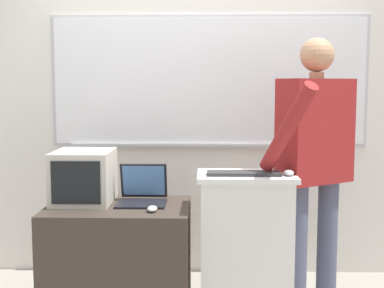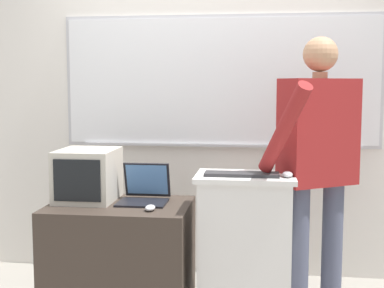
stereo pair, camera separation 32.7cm
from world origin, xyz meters
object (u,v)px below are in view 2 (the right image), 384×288
object	(u,v)px
person_presenter	(318,157)
wireless_keyboard	(242,174)
side_desk	(121,260)
computer_mouse_by_keyboard	(288,174)
laptop	(145,191)
crt_monitor	(88,175)
computer_mouse_by_laptop	(150,208)
lectern_podium	(244,251)

from	to	relation	value
person_presenter	wireless_keyboard	distance (m)	0.50
side_desk	computer_mouse_by_keyboard	distance (m)	1.20
laptop	wireless_keyboard	bearing A→B (deg)	-18.10
person_presenter	crt_monitor	bearing A→B (deg)	148.59
computer_mouse_by_laptop	crt_monitor	bearing A→B (deg)	152.82
computer_mouse_by_laptop	side_desk	bearing A→B (deg)	146.26
side_desk	computer_mouse_by_keyboard	bearing A→B (deg)	-6.41
lectern_podium	crt_monitor	world-z (taller)	crt_monitor
person_presenter	computer_mouse_by_laptop	size ratio (longest dim) A/B	17.63
lectern_podium	person_presenter	bearing A→B (deg)	17.97
wireless_keyboard	computer_mouse_by_laptop	xyz separation A→B (m)	(-0.54, -0.05, -0.21)
crt_monitor	wireless_keyboard	bearing A→B (deg)	-10.65
side_desk	computer_mouse_by_laptop	distance (m)	0.47
person_presenter	wireless_keyboard	size ratio (longest dim) A/B	4.04
computer_mouse_by_laptop	crt_monitor	world-z (taller)	crt_monitor
computer_mouse_by_keyboard	crt_monitor	distance (m)	1.28
crt_monitor	side_desk	bearing A→B (deg)	-19.89
wireless_keyboard	crt_monitor	world-z (taller)	crt_monitor
lectern_podium	computer_mouse_by_laptop	bearing A→B (deg)	-170.08
side_desk	laptop	size ratio (longest dim) A/B	2.82
lectern_podium	computer_mouse_by_keyboard	size ratio (longest dim) A/B	9.41
wireless_keyboard	computer_mouse_by_laptop	distance (m)	0.58
computer_mouse_by_laptop	crt_monitor	distance (m)	0.54
laptop	computer_mouse_by_laptop	xyz separation A→B (m)	(0.09, -0.25, -0.05)
wireless_keyboard	computer_mouse_by_keyboard	distance (m)	0.27
computer_mouse_by_laptop	laptop	bearing A→B (deg)	109.06
person_presenter	computer_mouse_by_keyboard	world-z (taller)	person_presenter
lectern_podium	side_desk	xyz separation A→B (m)	(-0.79, 0.05, -0.11)
person_presenter	wireless_keyboard	world-z (taller)	person_presenter
side_desk	wireless_keyboard	size ratio (longest dim) A/B	2.03
person_presenter	wireless_keyboard	bearing A→B (deg)	171.23
wireless_keyboard	crt_monitor	size ratio (longest dim) A/B	1.04
lectern_podium	crt_monitor	distance (m)	1.11
laptop	crt_monitor	bearing A→B (deg)	-177.33
side_desk	wireless_keyboard	distance (m)	0.97
side_desk	crt_monitor	xyz separation A→B (m)	(-0.23, 0.08, 0.53)
wireless_keyboard	computer_mouse_by_keyboard	size ratio (longest dim) A/B	4.36
side_desk	wireless_keyboard	bearing A→B (deg)	-7.72
person_presenter	laptop	world-z (taller)	person_presenter
side_desk	laptop	distance (m)	0.47
wireless_keyboard	side_desk	bearing A→B (deg)	172.28
wireless_keyboard	computer_mouse_by_keyboard	xyz separation A→B (m)	(0.27, -0.01, 0.01)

